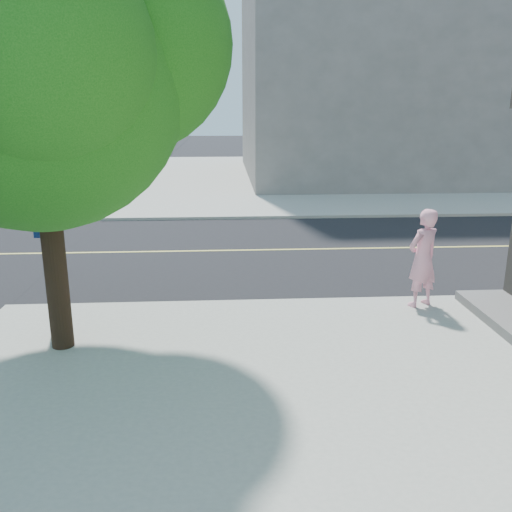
{
  "coord_description": "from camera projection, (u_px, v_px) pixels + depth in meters",
  "views": [
    {
      "loc": [
        3.53,
        -10.74,
        4.05
      ],
      "look_at": [
        4.13,
        -0.81,
        1.3
      ],
      "focal_mm": 37.92,
      "sensor_mm": 36.0,
      "label": 1
    }
  ],
  "objects": [
    {
      "name": "sidewalk_ne",
      "position": [
        388.0,
        175.0,
        32.67
      ],
      "size": [
        29.0,
        25.0,
        0.12
      ],
      "primitive_type": "cube",
      "color": "#A0A196",
      "rests_on": "ground"
    },
    {
      "name": "man_on_phone",
      "position": [
        423.0,
        258.0,
        10.83
      ],
      "size": [
        0.87,
        0.76,
        2.01
      ],
      "primitive_type": "imported",
      "rotation": [
        0.0,
        0.0,
        3.62
      ],
      "color": "pink",
      "rests_on": "sidewalk_se"
    },
    {
      "name": "ground",
      "position": [
        55.0,
        309.0,
        11.21
      ],
      "size": [
        140.0,
        140.0,
        0.0
      ],
      "primitive_type": "plane",
      "color": "black",
      "rests_on": "ground"
    },
    {
      "name": "road_ew",
      "position": [
        102.0,
        253.0,
        15.54
      ],
      "size": [
        140.0,
        9.0,
        0.01
      ],
      "primitive_type": "cube",
      "color": "black",
      "rests_on": "ground"
    },
    {
      "name": "filler_ne",
      "position": [
        402.0,
        52.0,
        31.3
      ],
      "size": [
        18.0,
        16.0,
        14.0
      ],
      "primitive_type": "cube",
      "color": "slate",
      "rests_on": "sidewalk_ne"
    },
    {
      "name": "street_tree",
      "position": [
        41.0,
        45.0,
        7.95
      ],
      "size": [
        5.62,
        5.11,
        7.46
      ],
      "rotation": [
        0.0,
        0.0,
        0.36
      ],
      "color": "black",
      "rests_on": "sidewalk_se"
    }
  ]
}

